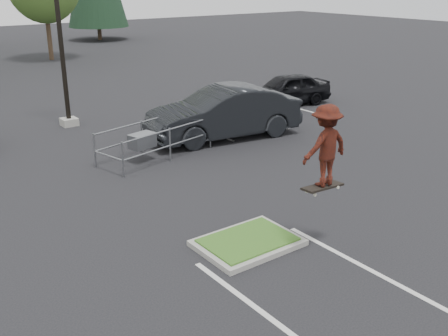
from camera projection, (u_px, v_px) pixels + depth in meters
ground at (248, 245)px, 11.65m from camera, size 120.00×120.00×0.00m
grass_median at (248, 242)px, 11.62m from camera, size 2.20×1.60×0.16m
stall_lines at (84, 179)px, 15.44m from camera, size 22.62×17.60×0.01m
light_pole at (57, 7)px, 19.41m from camera, size 0.70×0.60×10.12m
cart_corral at (145, 140)px, 16.80m from camera, size 4.12×2.26×1.11m
skateboarder at (326, 146)px, 10.75m from camera, size 1.15×0.68×1.87m
car_r_charc at (224, 113)px, 19.12m from camera, size 5.90×2.78×1.87m
car_r_black at (287, 89)px, 24.19m from camera, size 4.45×2.39×1.44m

